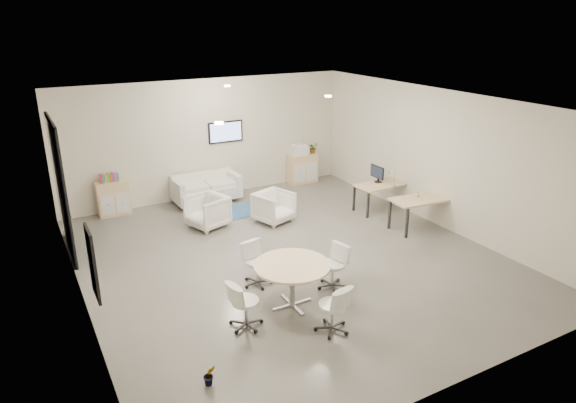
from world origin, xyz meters
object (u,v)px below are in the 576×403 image
Objects in this scene: round_table at (292,269)px; desk_rear at (382,186)px; armchair_left at (207,210)px; armchair_right at (274,206)px; desk_front at (421,201)px; loveseat at (206,189)px; sideboard_left at (113,198)px; sideboard_right at (302,168)px.

desk_rear is at bearing 34.49° from round_table.
desk_rear is at bearing 57.15° from armchair_left.
armchair_left is 1.03× the size of armchair_right.
desk_front is at bearing -91.43° from desk_rear.
loveseat is at bearing 142.16° from armchair_left.
sideboard_left is 2.59m from armchair_left.
sideboard_left is 4.06m from armchair_right.
sideboard_right is 6.98m from round_table.
sideboard_left is at bearing -155.21° from armchair_left.
sideboard_right is 0.67× the size of round_table.
desk_front is at bearing 19.76° from round_table.
round_table is (-1.51, -3.57, 0.30)m from armchair_right.
sideboard_left is 0.62× the size of desk_rear.
sideboard_right is at bearing 103.54° from desk_front.
armchair_left reaches higher than desk_front.
desk_rear is at bearing -26.19° from sideboard_left.
desk_front is at bearing 41.78° from armchair_left.
sideboard_left is 0.49× the size of loveseat.
sideboard_left reaches higher than loveseat.
armchair_right is at bearing -35.47° from sideboard_left.
sideboard_left is 6.20m from round_table.
sideboard_left is 0.66× the size of round_table.
loveseat is at bearing 139.73° from desk_rear.
loveseat is at bearing -5.14° from sideboard_left.
loveseat is 1.35× the size of round_table.
loveseat reaches higher than desk_front.
sideboard_right reaches higher than armchair_right.
round_table is (-0.56, -5.72, 0.36)m from loveseat.
desk_front is (2.82, -2.02, 0.25)m from armchair_right.
armchair_left is at bearing 162.13° from desk_rear.
round_table is (1.80, -5.93, 0.28)m from sideboard_left.
desk_rear is (6.08, -2.99, 0.21)m from sideboard_left.
desk_rear is at bearing 97.29° from desk_front.
round_table reaches higher than desk_rear.
armchair_left reaches higher than desk_rear.
sideboard_left is at bearing 150.32° from desk_rear.
sideboard_right reaches higher than desk_front.
sideboard_left is 2.37m from loveseat.
sideboard_left is 0.99× the size of sideboard_right.
desk_front is at bearing -49.62° from loveseat.
armchair_left is at bearing 155.48° from desk_front.
sideboard_left is 7.53m from desk_front.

